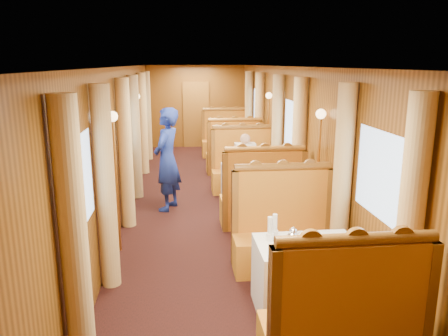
{
  "coord_description": "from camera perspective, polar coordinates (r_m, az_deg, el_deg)",
  "views": [
    {
      "loc": [
        -0.54,
        -7.56,
        2.56
      ],
      "look_at": [
        0.11,
        -1.33,
        1.05
      ],
      "focal_mm": 35.0,
      "sensor_mm": 36.0,
      "label": 1
    }
  ],
  "objects": [
    {
      "name": "floor",
      "position": [
        8.0,
        -1.77,
        -5.11
      ],
      "size": [
        3.0,
        12.0,
        0.01
      ],
      "primitive_type": null,
      "color": "black",
      "rests_on": "ground"
    },
    {
      "name": "ceiling",
      "position": [
        7.58,
        -1.91,
        13.1
      ],
      "size": [
        3.0,
        12.0,
        0.01
      ],
      "primitive_type": null,
      "rotation": [
        3.14,
        0.0,
        0.0
      ],
      "color": "silver",
      "rests_on": "wall_left"
    },
    {
      "name": "wall_far",
      "position": [
        13.63,
        -3.69,
        8.01
      ],
      "size": [
        3.0,
        0.01,
        2.5
      ],
      "primitive_type": null,
      "rotation": [
        1.57,
        0.0,
        0.0
      ],
      "color": "brown",
      "rests_on": "floor"
    },
    {
      "name": "wall_left",
      "position": [
        7.73,
        -13.01,
        3.45
      ],
      "size": [
        0.01,
        12.0,
        2.5
      ],
      "primitive_type": null,
      "rotation": [
        1.57,
        0.0,
        1.57
      ],
      "color": "brown",
      "rests_on": "floor"
    },
    {
      "name": "wall_right",
      "position": [
        7.94,
        9.05,
        3.89
      ],
      "size": [
        0.01,
        12.0,
        2.5
      ],
      "primitive_type": null,
      "rotation": [
        1.57,
        0.0,
        -1.57
      ],
      "color": "brown",
      "rests_on": "floor"
    },
    {
      "name": "doorway_far",
      "position": [
        13.63,
        -3.66,
        6.95
      ],
      "size": [
        0.8,
        0.04,
        2.0
      ],
      "primitive_type": "cube",
      "color": "brown",
      "rests_on": "floor"
    },
    {
      "name": "table_near",
      "position": [
        4.79,
        10.7,
        -13.85
      ],
      "size": [
        1.05,
        0.72,
        0.75
      ],
      "primitive_type": "cube",
      "color": "white",
      "rests_on": "floor"
    },
    {
      "name": "banquette_near_fwd",
      "position": [
        3.94,
        15.16,
        -19.82
      ],
      "size": [
        1.3,
        0.55,
        1.34
      ],
      "color": "#AB4913",
      "rests_on": "floor"
    },
    {
      "name": "banquette_near_aft",
      "position": [
        5.65,
        7.8,
        -8.77
      ],
      "size": [
        1.3,
        0.55,
        1.34
      ],
      "color": "#AB4913",
      "rests_on": "floor"
    },
    {
      "name": "table_mid",
      "position": [
        7.97,
        3.6,
        -2.37
      ],
      "size": [
        1.05,
        0.72,
        0.75
      ],
      "primitive_type": "cube",
      "color": "white",
      "rests_on": "floor"
    },
    {
      "name": "banquette_mid_fwd",
      "position": [
        7.0,
        4.97,
        -4.25
      ],
      "size": [
        1.3,
        0.55,
        1.34
      ],
      "color": "#AB4913",
      "rests_on": "floor"
    },
    {
      "name": "banquette_mid_aft",
      "position": [
        8.93,
        2.54,
        -0.3
      ],
      "size": [
        1.3,
        0.55,
        1.34
      ],
      "color": "#AB4913",
      "rests_on": "floor"
    },
    {
      "name": "table_far",
      "position": [
        11.35,
        0.69,
        2.45
      ],
      "size": [
        1.05,
        0.72,
        0.75
      ],
      "primitive_type": "cube",
      "color": "white",
      "rests_on": "floor"
    },
    {
      "name": "banquette_far_fwd",
      "position": [
        10.35,
        1.34,
        1.64
      ],
      "size": [
        1.3,
        0.55,
        1.34
      ],
      "color": "#AB4913",
      "rests_on": "floor"
    },
    {
      "name": "banquette_far_aft",
      "position": [
        12.33,
        0.15,
        3.58
      ],
      "size": [
        1.3,
        0.55,
        1.34
      ],
      "color": "#AB4913",
      "rests_on": "floor"
    },
    {
      "name": "tea_tray",
      "position": [
        4.57,
        10.24,
        -9.9
      ],
      "size": [
        0.42,
        0.38,
        0.01
      ],
      "primitive_type": "cube",
      "rotation": [
        0.0,
        0.0,
        -0.44
      ],
      "color": "silver",
      "rests_on": "table_near"
    },
    {
      "name": "teapot_left",
      "position": [
        4.45,
        8.9,
        -9.61
      ],
      "size": [
        0.21,
        0.19,
        0.14
      ],
      "primitive_type": null,
      "rotation": [
        0.0,
        0.0,
        0.41
      ],
      "color": "silver",
      "rests_on": "tea_tray"
    },
    {
      "name": "teapot_right",
      "position": [
        4.45,
        10.87,
        -9.73
      ],
      "size": [
        0.17,
        0.13,
        0.14
      ],
      "primitive_type": null,
      "rotation": [
        0.0,
        0.0,
        -0.0
      ],
      "color": "silver",
      "rests_on": "tea_tray"
    },
    {
      "name": "teapot_back",
      "position": [
        4.63,
        9.02,
        -8.81
      ],
      "size": [
        0.18,
        0.16,
        0.12
      ],
      "primitive_type": null,
      "rotation": [
        0.0,
        0.0,
        0.38
      ],
      "color": "silver",
      "rests_on": "tea_tray"
    },
    {
      "name": "fruit_plate",
      "position": [
        4.64,
        14.85,
        -9.64
      ],
      "size": [
        0.23,
        0.23,
        0.05
      ],
      "rotation": [
        0.0,
        0.0,
        -0.08
      ],
      "color": "white",
      "rests_on": "table_near"
    },
    {
      "name": "cup_inboard",
      "position": [
        4.61,
        6.02,
        -8.22
      ],
      "size": [
        0.08,
        0.08,
        0.26
      ],
      "rotation": [
        0.0,
        0.0,
        0.33
      ],
      "color": "white",
      "rests_on": "table_near"
    },
    {
      "name": "cup_outboard",
      "position": [
        4.69,
        6.63,
        -7.85
      ],
      "size": [
        0.08,
        0.08,
        0.26
      ],
      "rotation": [
        0.0,
        0.0,
        0.44
      ],
      "color": "white",
      "rests_on": "table_near"
    },
    {
      "name": "rose_vase_mid",
      "position": [
        7.87,
        3.51,
        1.56
      ],
      "size": [
        0.06,
        0.06,
        0.36
      ],
      "rotation": [
        0.0,
        0.0,
        -0.4
      ],
      "color": "silver",
      "rests_on": "table_mid"
    },
    {
      "name": "rose_vase_far",
      "position": [
        11.24,
        0.7,
        5.2
      ],
      "size": [
        0.06,
        0.06,
        0.36
      ],
      "rotation": [
        0.0,
        0.0,
        -0.42
      ],
      "color": "silver",
      "rests_on": "table_far"
    },
    {
      "name": "window_left_near",
      "position": [
        4.31,
        -18.39,
        -2.06
      ],
      "size": [
        0.01,
        1.2,
        0.9
      ],
      "primitive_type": null,
      "rotation": [
        1.57,
        0.0,
        1.57
      ],
      "color": "#8FADD5",
      "rests_on": "wall_left"
    },
    {
      "name": "curtain_left_near_a",
      "position": [
        3.66,
        -19.0,
        -9.47
      ],
      "size": [
        0.22,
        0.22,
        2.35
      ],
      "primitive_type": "cylinder",
      "color": "tan",
      "rests_on": "floor"
    },
    {
      "name": "curtain_left_near_b",
      "position": [
        5.1,
        -15.2,
        -2.67
      ],
      "size": [
        0.22,
        0.22,
        2.35
      ],
      "primitive_type": "cylinder",
      "color": "tan",
      "rests_on": "floor"
    },
    {
      "name": "window_right_near",
      "position": [
        4.67,
        19.96,
        -1.02
      ],
      "size": [
        0.01,
        1.2,
        0.9
      ],
      "primitive_type": null,
      "rotation": [
        1.57,
        0.0,
        -1.57
      ],
      "color": "#8FADD5",
      "rests_on": "wall_right"
    },
    {
      "name": "curtain_right_near_a",
      "position": [
        4.05,
        23.06,
        -7.59
      ],
      "size": [
        0.22,
        0.22,
        2.35
      ],
      "primitive_type": "cylinder",
      "color": "tan",
      "rests_on": "floor"
    },
    {
      "name": "curtain_right_near_b",
      "position": [
        5.39,
        15.17,
        -1.82
      ],
      "size": [
        0.22,
        0.22,
        2.35
      ],
      "primitive_type": "cylinder",
      "color": "tan",
      "rests_on": "floor"
    },
    {
      "name": "window_left_mid",
      "position": [
        7.7,
        -12.98,
        4.92
      ],
      "size": [
        0.01,
        1.2,
        0.9
      ],
      "primitive_type": null,
      "rotation": [
        1.57,
        0.0,
        1.57
      ],
      "color": "#8FADD5",
      "rests_on": "wall_left"
    },
    {
      "name": "curtain_left_mid_a",
      "position": [
        6.97,
        -12.75,
        1.76
      ],
      "size": [
        0.22,
        0.22,
        2.35
      ],
      "primitive_type": "cylinder",
      "color": "tan",
      "rests_on": "floor"
    },
    {
      "name": "curtain_left_mid_b",
      "position": [
        8.5,
        -11.56,
        3.9
      ],
      "size": [
        0.22,
        0.22,
        2.35
      ],
      "primitive_type": "cylinder",
      "color": "tan",
      "rests_on": "floor"
    },
    {
      "name": "window_right_mid",
      "position": [
        7.9,
        9.0,
        5.32
      ],
      "size": [
        0.01,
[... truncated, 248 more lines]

